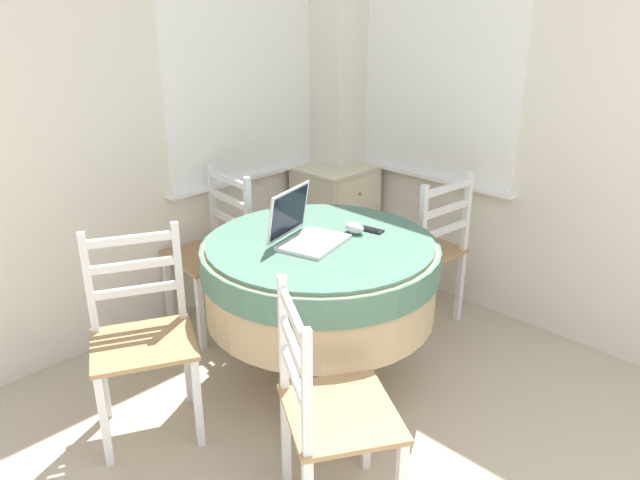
# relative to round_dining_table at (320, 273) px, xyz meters

# --- Properties ---
(corner_room_shell) EXTENTS (4.57, 4.97, 2.55)m
(corner_room_shell) POSITION_rel_round_dining_table_xyz_m (0.35, -0.01, 0.67)
(corner_room_shell) COLOR silver
(corner_room_shell) RESTS_ON ground_plane
(round_dining_table) EXTENTS (1.13, 1.13, 0.77)m
(round_dining_table) POSITION_rel_round_dining_table_xyz_m (0.00, 0.00, 0.00)
(round_dining_table) COLOR #4C3D2D
(round_dining_table) RESTS_ON ground_plane
(laptop) EXTENTS (0.37, 0.35, 0.25)m
(laptop) POSITION_rel_round_dining_table_xyz_m (-0.06, 0.04, 0.22)
(laptop) COLOR silver
(laptop) RESTS_ON round_dining_table
(computer_mouse) EXTENTS (0.07, 0.10, 0.05)m
(computer_mouse) POSITION_rel_round_dining_table_xyz_m (0.19, -0.05, 0.19)
(computer_mouse) COLOR silver
(computer_mouse) RESTS_ON round_dining_table
(cell_phone) EXTENTS (0.07, 0.13, 0.01)m
(cell_phone) POSITION_rel_round_dining_table_xyz_m (0.27, -0.09, 0.17)
(cell_phone) COLOR black
(cell_phone) RESTS_ON round_dining_table
(dining_chair_near_back_window) EXTENTS (0.43, 0.47, 0.93)m
(dining_chair_near_back_window) POSITION_rel_round_dining_table_xyz_m (-0.01, 0.85, -0.15)
(dining_chair_near_back_window) COLOR #A87F51
(dining_chair_near_back_window) RESTS_ON ground_plane
(dining_chair_near_right_window) EXTENTS (0.46, 0.42, 0.93)m
(dining_chair_near_right_window) POSITION_rel_round_dining_table_xyz_m (0.85, -0.01, -0.15)
(dining_chair_near_right_window) COLOR #A87F51
(dining_chair_near_right_window) RESTS_ON ground_plane
(dining_chair_camera_near) EXTENTS (0.56, 0.57, 0.93)m
(dining_chair_camera_near) POSITION_rel_round_dining_table_xyz_m (-0.59, -0.63, -0.15)
(dining_chair_camera_near) COLOR #A87F51
(dining_chair_camera_near) RESTS_ON ground_plane
(dining_chair_left_flank) EXTENTS (0.56, 0.54, 0.93)m
(dining_chair_left_flank) POSITION_rel_round_dining_table_xyz_m (-0.79, 0.31, -0.15)
(dining_chair_left_flank) COLOR #A87F51
(dining_chair_left_flank) RESTS_ON ground_plane
(corner_cabinet) EXTENTS (0.49, 0.45, 0.77)m
(corner_cabinet) POSITION_rel_round_dining_table_xyz_m (1.01, 0.85, -0.22)
(corner_cabinet) COLOR beige
(corner_cabinet) RESTS_ON ground_plane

